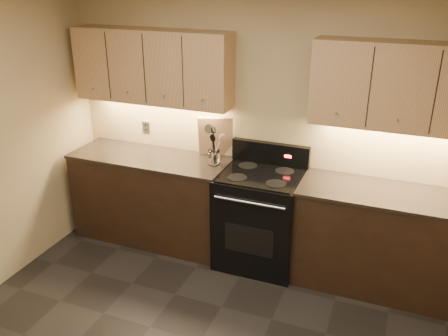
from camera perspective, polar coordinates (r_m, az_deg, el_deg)
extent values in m
cube|color=tan|center=(4.53, 4.92, 5.22)|extent=(4.00, 0.04, 2.60)
cube|color=black|center=(5.01, -8.58, -3.69)|extent=(1.60, 0.60, 0.90)
cube|color=#342A21|center=(4.82, -8.90, 1.26)|extent=(1.62, 0.62, 0.03)
cube|color=black|center=(4.44, 18.23, -8.39)|extent=(1.44, 0.60, 0.90)
cube|color=#342A21|center=(4.23, 19.00, -2.97)|extent=(1.46, 0.62, 0.03)
cube|color=black|center=(4.56, 4.33, -6.18)|extent=(0.76, 0.65, 0.92)
cube|color=black|center=(4.35, 4.51, -0.82)|extent=(0.70, 0.60, 0.01)
cube|color=black|center=(4.57, 5.62, 1.73)|extent=(0.76, 0.07, 0.22)
cube|color=red|center=(4.49, 7.70, 1.39)|extent=(0.06, 0.00, 0.03)
cylinder|color=silver|center=(4.11, 3.03, -4.18)|extent=(0.65, 0.02, 0.02)
cube|color=black|center=(4.31, 2.98, -8.68)|extent=(0.46, 0.00, 0.28)
cylinder|color=black|center=(4.27, 1.60, -1.13)|extent=(0.18, 0.18, 0.00)
cylinder|color=black|center=(4.17, 6.25, -1.86)|extent=(0.18, 0.18, 0.00)
cylinder|color=black|center=(4.53, 2.91, 0.31)|extent=(0.18, 0.18, 0.00)
cylinder|color=black|center=(4.44, 7.30, -0.35)|extent=(0.18, 0.18, 0.00)
cube|color=tan|center=(4.70, -8.64, 11.98)|extent=(1.60, 0.30, 0.70)
cube|color=tan|center=(4.09, 20.73, 9.15)|extent=(1.44, 0.30, 0.70)
cube|color=#B2B5BA|center=(5.09, -9.36, 4.84)|extent=(0.08, 0.01, 0.12)
cylinder|color=white|center=(4.54, -1.23, 1.31)|extent=(0.13, 0.13, 0.14)
cylinder|color=white|center=(4.57, -1.22, 0.59)|extent=(0.11, 0.11, 0.02)
cube|color=tan|center=(4.68, -1.02, 3.80)|extent=(0.36, 0.22, 0.43)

